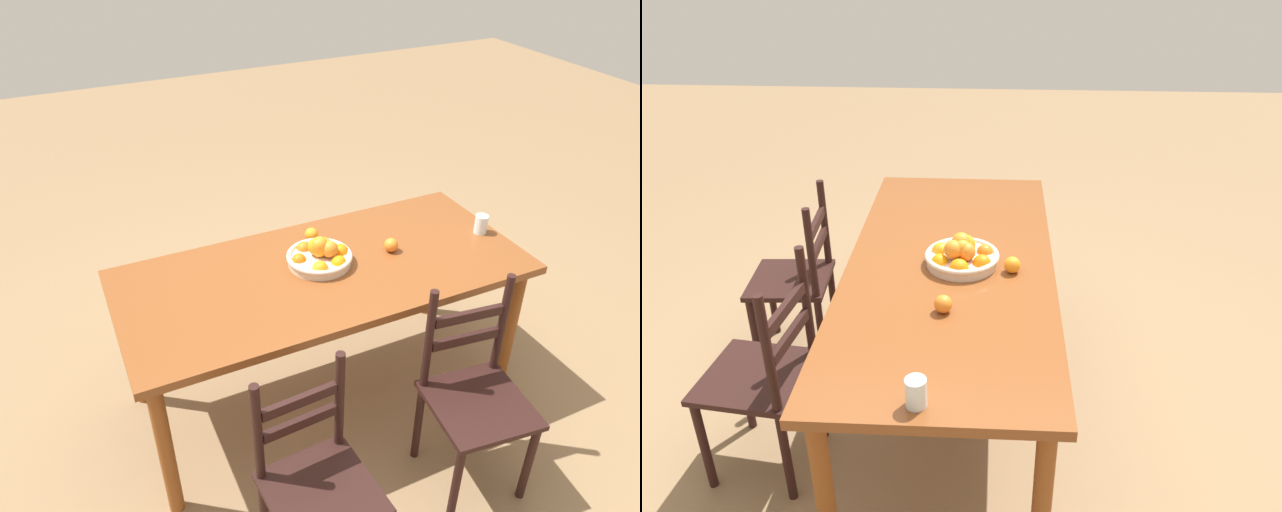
% 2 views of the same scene
% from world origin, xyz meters
% --- Properties ---
extents(ground_plane, '(12.00, 12.00, 0.00)m').
position_xyz_m(ground_plane, '(0.00, 0.00, 0.00)').
color(ground_plane, '#8A6D4B').
extents(dining_table, '(1.88, 0.85, 0.78)m').
position_xyz_m(dining_table, '(0.00, 0.00, 0.69)').
color(dining_table, brown).
rests_on(dining_table, ground).
extents(chair_near_window, '(0.41, 0.41, 0.89)m').
position_xyz_m(chair_near_window, '(0.41, 0.79, 0.43)').
color(chair_near_window, black).
rests_on(chair_near_window, ground).
extents(chair_by_cabinet, '(0.44, 0.44, 0.95)m').
position_xyz_m(chair_by_cabinet, '(-0.36, 0.70, 0.45)').
color(chair_by_cabinet, black).
rests_on(chair_by_cabinet, ground).
extents(fruit_bowl, '(0.31, 0.31, 0.14)m').
position_xyz_m(fruit_bowl, '(-0.01, -0.05, 0.83)').
color(fruit_bowl, beige).
rests_on(fruit_bowl, dining_table).
extents(orange_loose_0, '(0.07, 0.07, 0.07)m').
position_xyz_m(orange_loose_0, '(-0.36, 0.00, 0.81)').
color(orange_loose_0, orange).
rests_on(orange_loose_0, dining_table).
extents(orange_loose_1, '(0.07, 0.07, 0.07)m').
position_xyz_m(orange_loose_1, '(-0.05, -0.25, 0.81)').
color(orange_loose_1, orange).
rests_on(orange_loose_1, dining_table).
extents(drinking_glass, '(0.07, 0.07, 0.10)m').
position_xyz_m(drinking_glass, '(-0.85, 0.04, 0.82)').
color(drinking_glass, silver).
rests_on(drinking_glass, dining_table).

